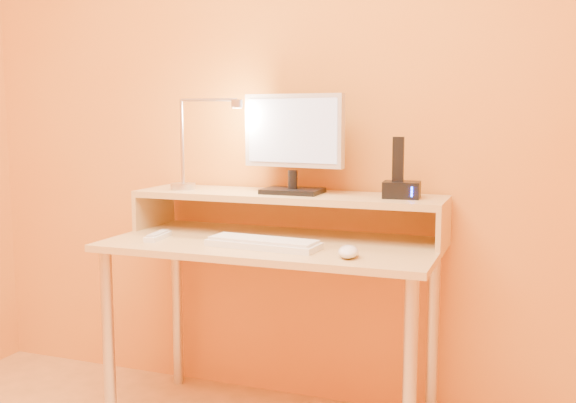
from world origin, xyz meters
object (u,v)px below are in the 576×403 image
at_px(phone_dock, 402,190).
at_px(mouse, 348,252).
at_px(keyboard, 263,244).
at_px(lamp_base, 183,186).
at_px(remote_control, 158,236).
at_px(monitor_panel, 294,131).

height_order(phone_dock, mouse, phone_dock).
distance_m(keyboard, mouse, 0.33).
height_order(lamp_base, mouse, lamp_base).
xyz_separation_m(phone_dock, remote_control, (-0.86, -0.26, -0.18)).
height_order(monitor_panel, phone_dock, monitor_panel).
distance_m(monitor_panel, phone_dock, 0.47).
xyz_separation_m(monitor_panel, remote_control, (-0.44, -0.27, -0.39)).
bearing_deg(phone_dock, monitor_panel, 173.96).
xyz_separation_m(phone_dock, keyboard, (-0.43, -0.27, -0.18)).
relative_size(phone_dock, keyboard, 0.32).
bearing_deg(monitor_panel, phone_dock, 5.71).
distance_m(lamp_base, remote_control, 0.28).
bearing_deg(keyboard, mouse, -5.53).
relative_size(monitor_panel, lamp_base, 4.05).
height_order(phone_dock, remote_control, phone_dock).
height_order(mouse, remote_control, mouse).
bearing_deg(monitor_panel, lamp_base, -167.91).
bearing_deg(mouse, monitor_panel, 120.60).
height_order(lamp_base, phone_dock, phone_dock).
relative_size(phone_dock, remote_control, 0.82).
distance_m(keyboard, remote_control, 0.43).
relative_size(keyboard, remote_control, 2.53).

